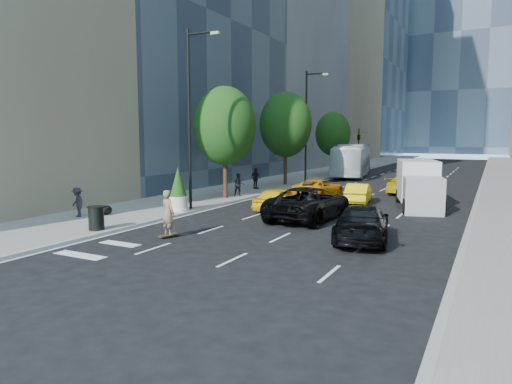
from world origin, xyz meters
The scene contains 26 objects.
ground centered at (0.00, 0.00, 0.00)m, with size 160.00×160.00×0.00m, color black.
sidewalk_left centered at (-9.00, 30.00, 0.07)m, with size 6.00×120.00×0.15m, color slate.
sidewalk_right centered at (10.00, 30.00, 0.07)m, with size 4.00×120.00×0.15m, color slate.
tower_left_mid centered at (-22.00, 42.00, 22.50)m, with size 20.00×24.00×45.00m, color slate.
tower_left_end centered at (-22.00, 92.00, 30.00)m, with size 20.00×28.00×60.00m, color #323C4E.
lamp_near centered at (-6.32, 4.00, 5.81)m, with size 2.13×0.22×10.00m.
lamp_far centered at (-6.32, 22.00, 5.81)m, with size 2.13×0.22×10.00m.
tree_near centered at (-7.20, 9.00, 4.97)m, with size 4.20×4.20×7.46m.
tree_mid centered at (-7.20, 19.00, 5.32)m, with size 4.50×4.50×7.99m.
tree_far centered at (-7.20, 32.00, 4.62)m, with size 3.90×3.90×6.92m.
traffic_signal centered at (-6.40, 40.00, 4.23)m, with size 2.48×0.53×5.20m.
skateboarder centered at (-3.20, -2.20, 0.95)m, with size 0.69×0.45×1.90m, color #7B644D.
black_sedan_lincoln centered at (0.50, 4.63, 0.85)m, with size 2.81×6.10×1.69m, color black.
black_sedan_mercedes centered at (4.20, 1.00, 0.74)m, with size 2.08×5.13×1.49m, color black.
taxi_a centered at (-2.00, 6.50, 0.68)m, with size 1.61×4.00×1.36m, color yellow.
taxi_b centered at (1.20, 11.75, 0.64)m, with size 1.36×3.89×1.28m, color yellow.
taxi_c centered at (-2.00, 13.00, 0.66)m, with size 2.19×4.75×1.32m, color orange.
taxi_d centered at (3.26, 18.07, 0.68)m, with size 1.90×4.69×1.36m, color gold.
city_bus centered at (-4.80, 31.44, 1.75)m, with size 2.95×12.59×3.51m, color silver.
box_truck centered at (4.93, 11.26, 1.44)m, with size 3.56×6.27×2.83m.
pedestrian_a centered at (-6.80, 10.15, 0.94)m, with size 0.76×0.59×1.57m, color black.
pedestrian_b centered at (-7.84, 14.68, 1.00)m, with size 0.99×0.41×1.70m, color black.
pedestrian_c centered at (-10.02, -0.96, 0.91)m, with size 0.99×0.57×1.53m, color black.
trash_can centered at (-6.60, -2.94, 0.65)m, with size 0.67×0.67×1.01m, color black.
planter_shrub centered at (-6.60, 3.00, 1.33)m, with size 1.03×1.03×2.48m.
garbage_bags centered at (-9.40, 0.04, 0.39)m, with size 1.01×0.97×0.50m.
Camera 1 is at (8.83, -17.27, 4.22)m, focal length 32.00 mm.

